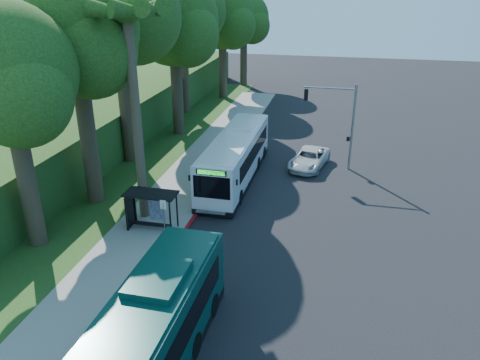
% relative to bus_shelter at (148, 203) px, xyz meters
% --- Properties ---
extents(ground, '(140.00, 140.00, 0.00)m').
position_rel_bus_shelter_xyz_m(ground, '(7.26, 2.86, -1.81)').
color(ground, black).
rests_on(ground, ground).
extents(sidewalk, '(4.50, 70.00, 0.12)m').
position_rel_bus_shelter_xyz_m(sidewalk, '(-0.04, 2.86, -1.75)').
color(sidewalk, gray).
rests_on(sidewalk, ground).
extents(red_curb, '(0.25, 30.00, 0.13)m').
position_rel_bus_shelter_xyz_m(red_curb, '(2.26, -1.14, -1.74)').
color(red_curb, maroon).
rests_on(red_curb, ground).
extents(grass_verge, '(8.00, 70.00, 0.06)m').
position_rel_bus_shelter_xyz_m(grass_verge, '(-5.74, 7.86, -1.78)').
color(grass_verge, '#234719').
rests_on(grass_verge, ground).
extents(bus_shelter, '(3.20, 1.51, 2.55)m').
position_rel_bus_shelter_xyz_m(bus_shelter, '(0.00, 0.00, 0.00)').
color(bus_shelter, black).
rests_on(bus_shelter, ground).
extents(stop_sign_pole, '(0.35, 0.06, 3.17)m').
position_rel_bus_shelter_xyz_m(stop_sign_pole, '(1.86, -2.14, 0.28)').
color(stop_sign_pole, gray).
rests_on(stop_sign_pole, ground).
extents(traffic_signal_pole, '(4.10, 0.30, 7.00)m').
position_rel_bus_shelter_xyz_m(traffic_signal_pole, '(11.04, 12.86, 2.62)').
color(traffic_signal_pole, gray).
rests_on(traffic_signal_pole, ground).
extents(palm_tree, '(4.20, 4.20, 14.40)m').
position_rel_bus_shelter_xyz_m(palm_tree, '(-0.94, 1.36, 10.57)').
color(palm_tree, '#4C3F2D').
rests_on(palm_tree, ground).
extents(hillside_backdrop, '(24.00, 60.00, 8.80)m').
position_rel_bus_shelter_xyz_m(hillside_backdrop, '(-19.04, 17.96, 0.63)').
color(hillside_backdrop, '#234719').
rests_on(hillside_backdrop, ground).
extents(tree_0, '(8.40, 8.00, 15.70)m').
position_rel_bus_shelter_xyz_m(tree_0, '(-5.14, 2.84, 9.40)').
color(tree_0, '#382B1E').
rests_on(tree_0, ground).
extents(tree_1, '(10.50, 10.00, 18.26)m').
position_rel_bus_shelter_xyz_m(tree_1, '(-6.12, 10.84, 10.92)').
color(tree_1, '#382B1E').
rests_on(tree_1, ground).
extents(tree_2, '(8.82, 8.40, 15.12)m').
position_rel_bus_shelter_xyz_m(tree_2, '(-4.64, 18.84, 8.67)').
color(tree_2, '#382B1E').
rests_on(tree_2, ground).
extents(tree_3, '(10.08, 9.60, 17.28)m').
position_rel_bus_shelter_xyz_m(tree_3, '(-6.62, 26.84, 10.17)').
color(tree_3, '#382B1E').
rests_on(tree_3, ground).
extents(tree_4, '(8.40, 8.00, 14.14)m').
position_rel_bus_shelter_xyz_m(tree_4, '(-4.14, 34.84, 7.92)').
color(tree_4, '#382B1E').
rests_on(tree_4, ground).
extents(tree_5, '(7.35, 7.00, 12.86)m').
position_rel_bus_shelter_xyz_m(tree_5, '(-3.16, 42.84, 7.16)').
color(tree_5, '#382B1E').
rests_on(tree_5, ground).
extents(tree_6, '(7.56, 7.20, 13.74)m').
position_rel_bus_shelter_xyz_m(tree_6, '(-5.65, -3.16, 7.90)').
color(tree_6, '#382B1E').
rests_on(tree_6, ground).
extents(white_bus, '(2.91, 13.15, 3.91)m').
position_rel_bus_shelter_xyz_m(white_bus, '(3.46, 8.86, 0.10)').
color(white_bus, white).
rests_on(white_bus, ground).
extents(teal_bus, '(3.04, 13.28, 3.95)m').
position_rel_bus_shelter_xyz_m(teal_bus, '(4.66, -11.90, 0.12)').
color(teal_bus, '#0A3830').
rests_on(teal_bus, ground).
extents(pickup, '(3.50, 5.71, 1.48)m').
position_rel_bus_shelter_xyz_m(pickup, '(8.83, 12.60, -1.07)').
color(pickup, silver).
rests_on(pickup, ground).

